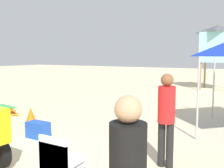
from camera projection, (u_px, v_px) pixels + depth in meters
name	position (u px, v px, depth m)	size (l,w,h in m)	color
stacked_plastic_chairs	(60.00, 164.00, 3.51)	(0.48, 0.48, 1.02)	white
surfboard_pile	(0.00, 108.00, 9.33)	(2.41, 0.76, 0.32)	yellow
lifeguard_near_left	(166.00, 114.00, 4.68)	(0.32, 0.32, 1.77)	black
lifeguard_tower	(217.00, 44.00, 15.44)	(1.98, 1.98, 3.95)	olive
traffic_cone_near	(31.00, 115.00, 7.88)	(0.34, 0.34, 0.49)	orange
cooler_box	(38.00, 130.00, 6.45)	(0.59, 0.33, 0.41)	blue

